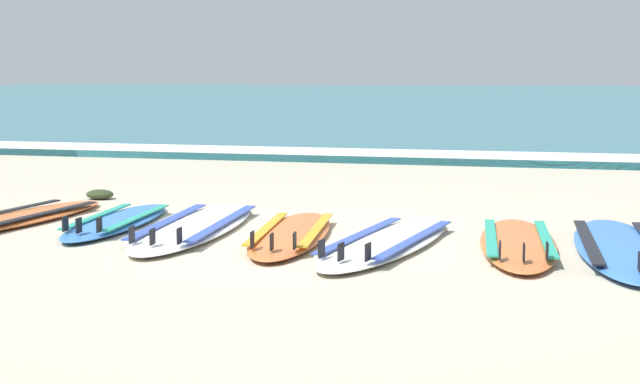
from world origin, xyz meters
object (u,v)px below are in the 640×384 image
Objects in this scene: surfboard_2 at (196,226)px; surfboard_5 at (518,243)px; surfboard_3 at (291,234)px; surfboard_1 at (117,221)px; surfboard_4 at (387,242)px; surfboard_0 at (23,217)px; surfboard_6 at (621,247)px.

surfboard_2 and surfboard_5 have the same top height.
surfboard_2 and surfboard_3 have the same top height.
surfboard_2 is at bearing 177.45° from surfboard_5.
surfboard_4 is at bearing -9.50° from surfboard_1.
surfboard_0 and surfboard_5 have the same top height.
surfboard_2 is 1.60m from surfboard_4.
surfboard_2 is 1.19× the size of surfboard_3.
surfboard_4 is at bearing -167.85° from surfboard_5.
surfboard_0 is at bearing 177.09° from surfboard_2.
surfboard_5 is at bearing -179.74° from surfboard_6.
surfboard_1 and surfboard_4 have the same top height.
surfboard_4 is (2.27, -0.38, -0.00)m from surfboard_1.
surfboard_3 is at bearing 168.25° from surfboard_4.
surfboard_1 is 1.53m from surfboard_3.
surfboard_0 and surfboard_4 have the same top height.
surfboard_6 is at bearing 7.04° from surfboard_4.
surfboard_1 is 3.86m from surfboard_6.
surfboard_6 is at bearing -2.26° from surfboard_0.
surfboard_2 is 1.18× the size of surfboard_5.
surfboard_0 is 0.84× the size of surfboard_2.
surfboard_3 and surfboard_6 have the same top height.
surfboard_1 is at bearing -0.17° from surfboard_0.
surfboard_3 is at bearing -5.45° from surfboard_0.
surfboard_2 is 0.83m from surfboard_3.
surfboard_3 and surfboard_5 have the same top height.
surfboard_4 and surfboard_6 have the same top height.
surfboard_5 is at bearing -2.69° from surfboard_0.
surfboard_3 is at bearing -179.01° from surfboard_6.
surfboard_2 and surfboard_4 have the same top height.
surfboard_4 is 0.96× the size of surfboard_6.
surfboard_5 is (0.90, 0.19, 0.00)m from surfboard_4.
surfboard_0 is 2.38m from surfboard_3.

